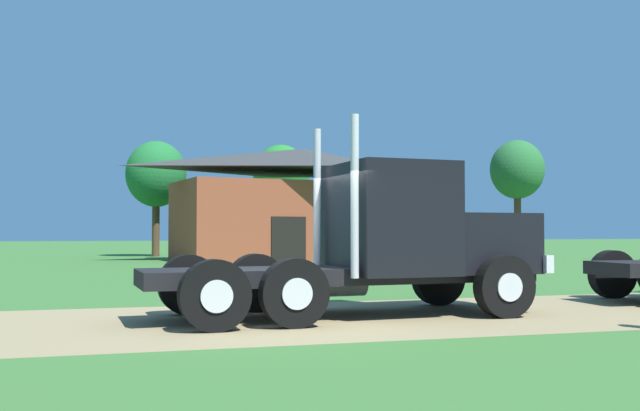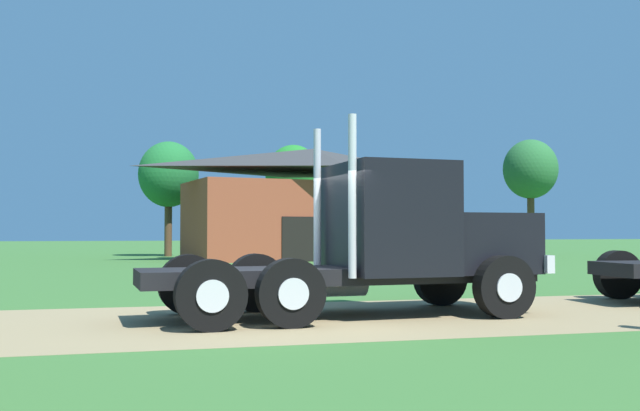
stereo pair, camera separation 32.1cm
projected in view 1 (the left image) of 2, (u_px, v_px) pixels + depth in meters
name	position (u px, v px, depth m)	size (l,w,h in m)	color
ground_plane	(286.00, 320.00, 12.30)	(200.00, 200.00, 0.00)	#386A2E
dirt_track	(286.00, 320.00, 12.30)	(120.00, 5.46, 0.01)	#937F57
truck_foreground_white	(391.00, 243.00, 13.16)	(7.27, 3.04, 3.44)	black
shed_building	(302.00, 206.00, 38.84)	(14.46, 8.04, 5.92)	#97442C
tree_mid	(156.00, 175.00, 42.60)	(3.53, 3.53, 6.78)	#513823
tree_right	(281.00, 176.00, 48.16)	(3.71, 3.71, 7.22)	#513823
tree_far_right	(517.00, 170.00, 45.30)	(3.35, 3.35, 7.18)	#513823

